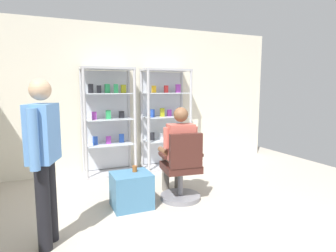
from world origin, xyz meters
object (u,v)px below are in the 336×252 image
tea_glass (135,169)px  standing_customer (44,153)px  seated_shopkeeper (178,148)px  display_cabinet_right (165,118)px  storage_crate (131,190)px  office_chair (182,173)px  display_cabinet_left (108,121)px

tea_glass → standing_customer: size_ratio=0.05×
seated_shopkeeper → standing_customer: 1.86m
display_cabinet_right → storage_crate: (-1.13, -1.60, -0.74)m
office_chair → tea_glass: size_ratio=11.75×
display_cabinet_right → standing_customer: 3.04m
display_cabinet_right → office_chair: 1.81m
display_cabinet_left → seated_shopkeeper: 1.67m
seated_shopkeeper → tea_glass: 0.69m
display_cabinet_left → storage_crate: size_ratio=3.82×
display_cabinet_right → standing_customer: display_cabinet_right is taller
seated_shopkeeper → display_cabinet_left: bearing=114.6°
display_cabinet_left → display_cabinet_right: same height
display_cabinet_left → standing_customer: 2.40m
storage_crate → display_cabinet_left: bearing=88.9°
seated_shopkeeper → storage_crate: 0.87m
office_chair → storage_crate: bearing=175.0°
office_chair → display_cabinet_left: bearing=111.9°
display_cabinet_right → seated_shopkeeper: display_cabinet_right is taller
office_chair → storage_crate: office_chair is taller
seated_shopkeeper → storage_crate: size_ratio=2.59×
office_chair → display_cabinet_right: bearing=75.4°
seated_shopkeeper → tea_glass: bearing=-175.3°
office_chair → tea_glass: office_chair is taller
display_cabinet_left → seated_shopkeeper: (0.69, -1.50, -0.26)m
display_cabinet_right → seated_shopkeeper: bearing=-105.5°
display_cabinet_left → storage_crate: display_cabinet_left is taller
office_chair → storage_crate: (-0.70, 0.06, -0.17)m
seated_shopkeeper → tea_glass: size_ratio=15.79×
display_cabinet_left → standing_customer: (-1.04, -2.16, -0.03)m
display_cabinet_right → tea_glass: (-1.07, -1.55, -0.47)m
display_cabinet_left → standing_customer: bearing=-115.6°
standing_customer → display_cabinet_left: bearing=64.4°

